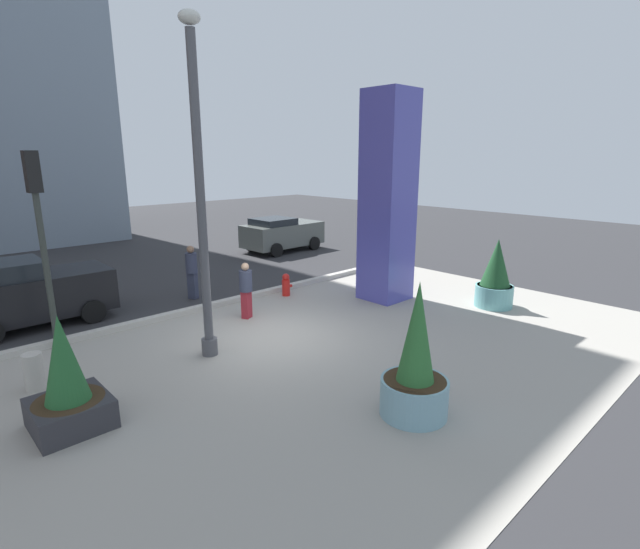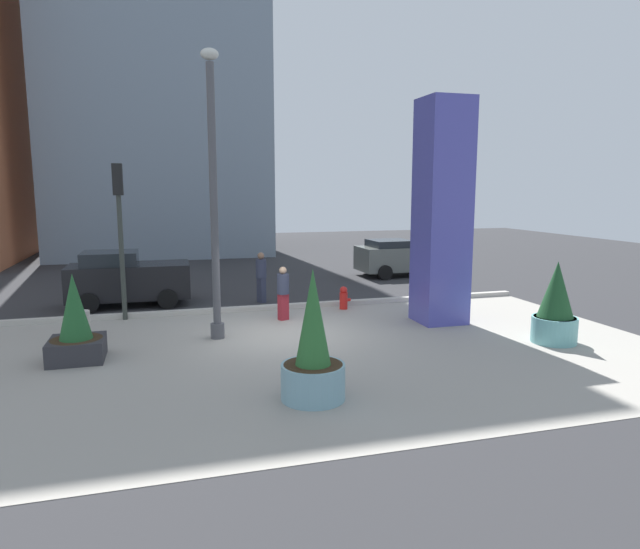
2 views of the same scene
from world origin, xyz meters
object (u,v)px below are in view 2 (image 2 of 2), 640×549
Objects in this scene: art_pillar_blue at (442,213)px; pedestrian_crossing at (261,275)px; lamp_post at (214,202)px; potted_plant_near_left at (313,353)px; potted_plant_near_right at (556,307)px; fire_hydrant at (344,298)px; potted_plant_curbside at (76,328)px; car_curb_west at (400,257)px; concrete_bollard at (83,325)px; traffic_light_corner at (120,216)px; pedestrian_on_sidewalk at (283,291)px; car_intersection at (127,279)px.

pedestrian_crossing is (-4.50, 4.21, -2.22)m from art_pillar_blue.
potted_plant_near_left is (1.28, -4.76, -2.65)m from lamp_post.
potted_plant_near_right is 2.78× the size of fire_hydrant.
car_curb_west is at bearing 37.86° from potted_plant_curbside.
potted_plant_curbside is at bearing -142.14° from car_curb_west.
potted_plant_curbside reaches higher than concrete_bollard.
lamp_post reaches higher than traffic_light_corner.
potted_plant_near_left is at bearing -112.60° from fire_hydrant.
potted_plant_near_left is 3.28× the size of fire_hydrant.
concrete_bollard is 3.48m from traffic_light_corner.
potted_plant_near_right reaches higher than pedestrian_on_sidewalk.
potted_plant_near_left is 1.53× the size of pedestrian_on_sidewalk.
car_curb_west is 11.91m from car_intersection.
lamp_post is 1.58× the size of traffic_light_corner.
potted_plant_near_left reaches higher than car_intersection.
traffic_light_corner reaches higher than potted_plant_near_left.
traffic_light_corner is at bearing -153.87° from car_curb_west.
potted_plant_near_right reaches higher than potted_plant_curbside.
lamp_post is at bearing 17.59° from potted_plant_curbside.
potted_plant_near_left is (-5.14, -4.83, -2.31)m from art_pillar_blue.
art_pillar_blue is at bearing 43.21° from potted_plant_near_left.
car_intersection is at bearing 110.96° from potted_plant_near_left.
potted_plant_near_right is (1.73, -2.83, -2.26)m from art_pillar_blue.
traffic_light_corner is 1.17× the size of car_curb_west.
pedestrian_crossing is at bearing -149.27° from car_curb_west.
car_curb_west is 1.01× the size of car_intersection.
potted_plant_curbside reaches higher than fire_hydrant.
potted_plant_near_right is at bearing 16.20° from potted_plant_near_left.
potted_plant_near_left reaches higher than concrete_bollard.
pedestrian_crossing is (0.64, 9.03, 0.08)m from potted_plant_near_left.
concrete_bollard is 14.44m from car_curb_west.
lamp_post is 5.85m from fire_hydrant.
fire_hydrant is (-3.87, 5.21, -0.55)m from potted_plant_near_right.
potted_plant_near_left is 10.45m from car_intersection.
potted_plant_curbside is at bearing -134.27° from pedestrian_crossing.
pedestrian_on_sidewalk is 0.93× the size of pedestrian_crossing.
art_pillar_blue is at bearing -43.04° from pedestrian_crossing.
potted_plant_curbside is 0.51× the size of car_curb_west.
car_intersection is at bearing 159.26° from fire_hydrant.
concrete_bollard is (-11.50, 3.65, -0.55)m from potted_plant_near_right.
lamp_post is 4.50× the size of pedestrian_on_sidewalk.
art_pillar_blue is 10.41m from car_intersection.
potted_plant_curbside is 5.91m from pedestrian_on_sidewalk.
concrete_bollard is 5.49m from pedestrian_on_sidewalk.
potted_plant_near_left is 0.63× the size of car_curb_west.
car_curb_west is (8.94, 8.45, -2.68)m from lamp_post.
art_pillar_blue reaches higher than pedestrian_crossing.
traffic_light_corner is 5.21m from pedestrian_on_sidewalk.
potted_plant_curbside is at bearing -101.70° from traffic_light_corner.
potted_plant_near_left is 7.82m from fire_hydrant.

